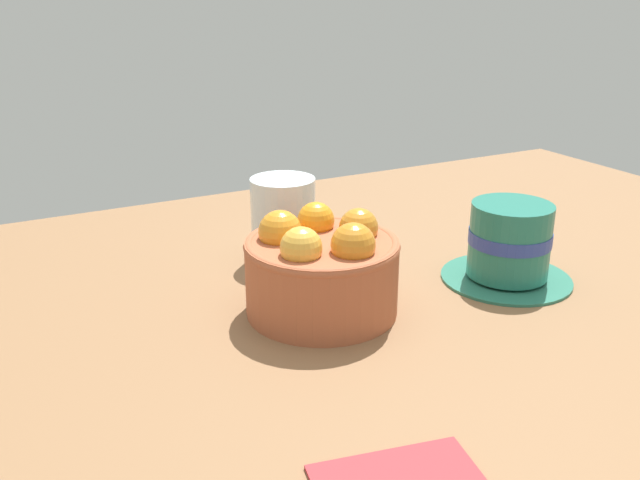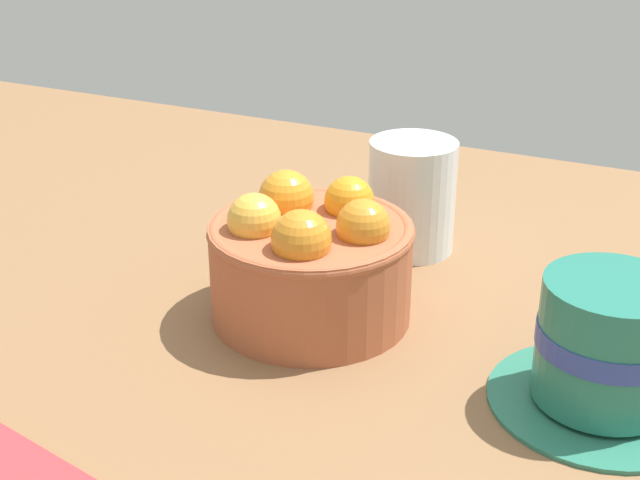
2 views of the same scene
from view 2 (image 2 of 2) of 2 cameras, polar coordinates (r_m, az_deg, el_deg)
ground_plane at (r=66.27cm, az=-0.56°, el=-6.25°), size 137.88×83.50×3.79cm
terracotta_bowl at (r=63.20cm, az=-0.61°, el=-1.23°), size 14.59×14.59×9.92cm
coffee_cup at (r=56.49cm, az=17.85°, el=-6.66°), size 13.66×13.66×8.37cm
water_glass at (r=74.16cm, az=5.89°, el=2.81°), size 7.24×7.24×9.42cm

